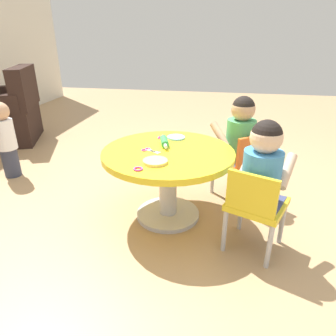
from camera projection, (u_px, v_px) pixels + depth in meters
The scene contains 14 objects.
ground_plane at pixel (168, 215), 2.15m from camera, with size 10.00×10.00×0.00m, color tan.
craft_table at pixel (168, 168), 1.99m from camera, with size 0.86×0.86×0.50m.
child_chair_left at pixel (255, 205), 1.69m from camera, with size 0.39×0.39×0.54m.
seated_child_left at pixel (263, 166), 1.62m from camera, with size 0.42×0.38×0.51m.
child_chair_right at pixel (241, 162), 2.26m from camera, with size 0.42×0.42×0.54m.
seated_child_right at pixel (240, 131), 2.20m from camera, with size 0.44×0.43×0.51m.
armchair_dark at pixel (7, 115), 3.52m from camera, with size 0.92×0.93×0.85m.
toddler_standing at pixel (5, 138), 2.60m from camera, with size 0.17×0.17×0.67m.
rolling_pin at pixel (164, 141), 2.03m from camera, with size 0.23×0.09×0.05m.
craft_scissors at pixel (149, 150), 1.94m from camera, with size 0.11×0.14×0.01m.
playdough_blob_0 at pixel (155, 161), 1.76m from camera, with size 0.15×0.15×0.02m, color #F2CC72.
playdough_blob_1 at pixel (176, 137), 2.17m from camera, with size 0.13×0.13×0.01m, color #8CCCF2.
cookie_cutter_0 at pixel (138, 169), 1.67m from camera, with size 0.05×0.05×0.01m, color #D83FA5.
cookie_cutter_1 at pixel (161, 138), 2.17m from camera, with size 0.06×0.06×0.01m, color #D83FA5.
Camera 1 is at (-1.79, -0.33, 1.19)m, focal length 32.14 mm.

